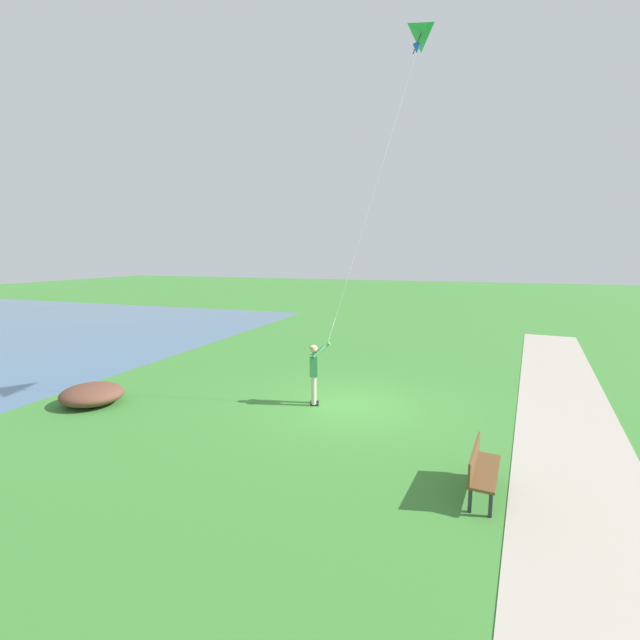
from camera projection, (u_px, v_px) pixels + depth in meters
ground_plane at (349, 405)px, 12.71m from camera, size 120.00×120.00×0.00m
walkway_path at (576, 465)px, 9.08m from camera, size 5.70×32.08×0.02m
person_kite_flyer at (315, 369)px, 12.61m from camera, size 0.63×0.50×1.83m
flying_kite at (408, 43)px, 11.32m from camera, size 2.34×1.29×8.19m
park_bench_near_walkway at (481, 467)px, 7.93m from camera, size 0.59×1.54×0.88m
lakeside_shrub at (92, 394)px, 12.74m from camera, size 1.73×1.69×0.58m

